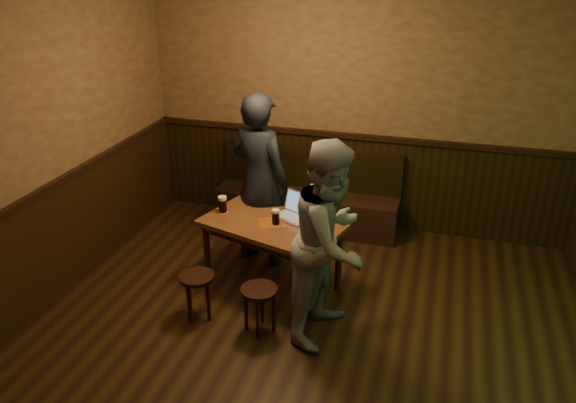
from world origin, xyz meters
The scene contains 12 objects.
room centered at (0.00, 0.22, 1.20)m, with size 5.04×6.04×2.84m.
bench centered at (-0.52, 2.75, 0.31)m, with size 2.20×0.50×0.95m.
pub_table centered at (-0.52, 1.33, 0.62)m, with size 1.49×1.11×0.72m.
stool_left centered at (-1.02, 0.65, 0.35)m, with size 0.41×0.41×0.44m.
stool_right centered at (-0.40, 0.60, 0.35)m, with size 0.37×0.37×0.44m.
pint_left centered at (-1.06, 1.42, 0.80)m, with size 0.11×0.11×0.17m.
pint_mid centered at (-0.47, 1.31, 0.79)m, with size 0.10×0.10×0.16m.
pint_right centered at (-0.15, 1.17, 0.80)m, with size 0.11×0.11×0.17m.
laptop centered at (-0.34, 1.53, 0.77)m, with size 0.42×0.39×0.24m.
menu centered at (-0.05, 1.06, 0.71)m, with size 0.22×0.15×0.00m, color silver.
person_suit centered at (-0.80, 1.81, 0.93)m, with size 0.68×0.45×1.87m, color black.
person_grey centered at (0.18, 0.80, 0.89)m, with size 0.87×0.68×1.78m, color #929297.
Camera 1 is at (0.99, -3.28, 3.15)m, focal length 35.00 mm.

